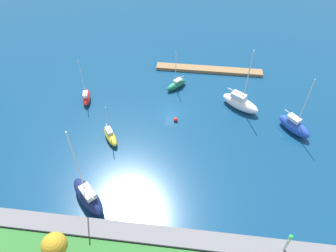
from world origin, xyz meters
TOP-DOWN VIEW (x-y plane):
  - water at (0.00, 0.00)m, footprint 160.00×160.00m
  - pier_dock at (-6.94, -15.11)m, footprint 24.04×2.26m
  - breakwater at (0.00, 26.15)m, footprint 63.22×2.68m
  - harbor_beacon at (-17.67, 26.15)m, footprint 0.56×0.56m
  - park_tree_midwest at (10.55, 30.75)m, footprint 3.11×3.11m
  - sailboat_green_off_beacon at (-0.19, -7.98)m, footprint 4.59×4.84m
  - sailboat_red_east_end at (17.55, -1.43)m, footprint 2.68×5.11m
  - sailboat_blue_west_end at (-22.83, 2.45)m, footprint 6.00×6.30m
  - sailboat_white_near_pier at (-13.32, -2.89)m, footprint 7.96×6.52m
  - sailboat_navy_inner_mooring at (9.97, 21.53)m, footprint 7.23×7.13m
  - sailboat_yellow_mid_basin at (9.98, 8.58)m, footprint 4.09×5.04m
  - mooring_buoy_red at (-1.10, 2.40)m, footprint 0.80×0.80m

SIDE VIEW (x-z plane):
  - water at x=0.00m, z-range 0.00..0.00m
  - pier_dock at x=-6.94m, z-range 0.00..0.68m
  - mooring_buoy_red at x=-1.10m, z-range 0.00..0.80m
  - breakwater at x=0.00m, z-range 0.00..1.45m
  - sailboat_green_off_beacon at x=-0.19m, z-range -3.51..5.24m
  - sailboat_yellow_mid_basin at x=9.98m, z-range -3.04..4.94m
  - sailboat_red_east_end at x=17.55m, z-range -3.75..5.66m
  - sailboat_blue_west_end at x=-22.83m, z-range -4.64..7.36m
  - sailboat_white_near_pier at x=-13.32m, z-range -5.25..8.03m
  - sailboat_navy_inner_mooring at x=9.97m, z-range -5.83..9.01m
  - harbor_beacon at x=-17.67m, z-range 1.73..5.46m
  - park_tree_midwest at x=10.55m, z-range 2.34..7.89m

